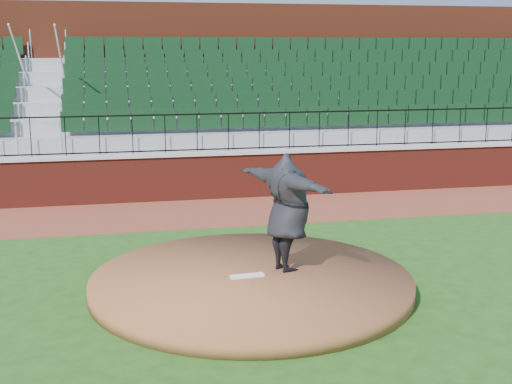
{
  "coord_description": "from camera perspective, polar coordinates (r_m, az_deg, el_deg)",
  "views": [
    {
      "loc": [
        -2.74,
        -11.23,
        4.04
      ],
      "look_at": [
        0.0,
        1.5,
        1.3
      ],
      "focal_mm": 48.35,
      "sensor_mm": 36.0,
      "label": 1
    }
  ],
  "objects": [
    {
      "name": "wall_cap",
      "position": [
        18.64,
        -3.57,
        3.25
      ],
      "size": [
        34.0,
        0.45,
        0.1
      ],
      "primitive_type": "cube",
      "color": "#B7B7B7",
      "rests_on": "field_wall"
    },
    {
      "name": "wall_railing",
      "position": [
        18.57,
        -3.59,
        4.93
      ],
      "size": [
        34.0,
        0.05,
        1.0
      ],
      "primitive_type": null,
      "color": "black",
      "rests_on": "wall_cap"
    },
    {
      "name": "field_wall",
      "position": [
        18.75,
        -3.54,
        1.29
      ],
      "size": [
        34.0,
        0.35,
        1.2
      ],
      "primitive_type": "cube",
      "color": "maroon",
      "rests_on": "ground"
    },
    {
      "name": "seating_stands",
      "position": [
        21.21,
        -4.72,
        7.13
      ],
      "size": [
        34.0,
        5.1,
        4.6
      ],
      "primitive_type": null,
      "color": "gray",
      "rests_on": "ground"
    },
    {
      "name": "concourse_wall",
      "position": [
        23.95,
        -5.63,
        8.74
      ],
      "size": [
        34.0,
        0.5,
        5.5
      ],
      "primitive_type": "cube",
      "color": "maroon",
      "rests_on": "ground"
    },
    {
      "name": "pitching_rubber",
      "position": [
        11.69,
        -0.73,
        -6.94
      ],
      "size": [
        0.59,
        0.19,
        0.04
      ],
      "primitive_type": "cube",
      "rotation": [
        0.0,
        0.0,
        0.08
      ],
      "color": "white",
      "rests_on": "pitchers_mound"
    },
    {
      "name": "ground",
      "position": [
        12.25,
        1.49,
        -7.39
      ],
      "size": [
        90.0,
        90.0,
        0.0
      ],
      "primitive_type": "plane",
      "color": "#1F4B15",
      "rests_on": "ground"
    },
    {
      "name": "pitcher",
      "position": [
        11.78,
        2.62,
        -1.69
      ],
      "size": [
        1.53,
        2.61,
        2.06
      ],
      "primitive_type": "imported",
      "rotation": [
        0.0,
        0.0,
        1.93
      ],
      "color": "black",
      "rests_on": "pitchers_mound"
    },
    {
      "name": "warning_track",
      "position": [
        17.33,
        -2.72,
        -1.59
      ],
      "size": [
        34.0,
        3.2,
        0.01
      ],
      "primitive_type": "cube",
      "color": "brown",
      "rests_on": "ground"
    },
    {
      "name": "pitchers_mound",
      "position": [
        11.78,
        -0.38,
        -7.52
      ],
      "size": [
        5.44,
        5.44,
        0.25
      ],
      "primitive_type": "cylinder",
      "color": "brown",
      "rests_on": "ground"
    }
  ]
}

